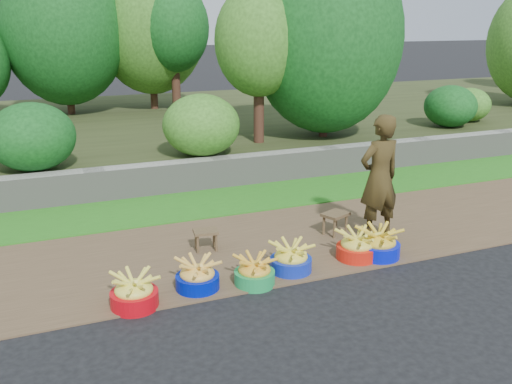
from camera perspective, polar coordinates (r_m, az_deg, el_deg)
name	(u,v)px	position (r m, az deg, el deg)	size (l,w,h in m)	color
ground_plane	(334,277)	(6.90, 7.76, -8.47)	(120.00, 120.00, 0.00)	black
dirt_shoulder	(288,240)	(7.91, 3.25, -4.86)	(80.00, 2.50, 0.02)	brown
grass_verge	(237,199)	(9.64, -1.87, -0.72)	(80.00, 1.50, 0.04)	#297A1C
retaining_wall	(221,173)	(10.34, -3.55, 1.96)	(80.00, 0.35, 0.55)	gray
earth_bank	(159,128)	(14.96, -9.70, 6.34)	(80.00, 10.00, 0.50)	#333B1C
vegetation	(156,33)	(13.88, -9.96, 15.36)	(34.52, 8.41, 4.79)	#3F2519
basin_a	(134,292)	(6.25, -12.10, -9.80)	(0.51, 0.51, 0.38)	red
basin_b	(197,276)	(6.52, -5.88, -8.39)	(0.50, 0.50, 0.37)	#0012A9
basin_c	(255,272)	(6.60, -0.15, -8.02)	(0.47, 0.47, 0.35)	#1C9549
basin_d	(291,259)	(6.93, 3.51, -6.71)	(0.51, 0.51, 0.38)	#1229B6
basin_e	(357,247)	(7.37, 10.05, -5.40)	(0.52, 0.52, 0.39)	red
basin_f	(378,244)	(7.47, 12.15, -5.13)	(0.55, 0.55, 0.41)	#0613D2
stool_left	(206,234)	(7.50, -5.04, -4.24)	(0.35, 0.29, 0.28)	brown
stool_right	(335,217)	(8.09, 7.94, -2.52)	(0.43, 0.39, 0.31)	brown
vendor_woman	(379,178)	(7.88, 12.23, 1.41)	(0.63, 0.41, 1.73)	black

